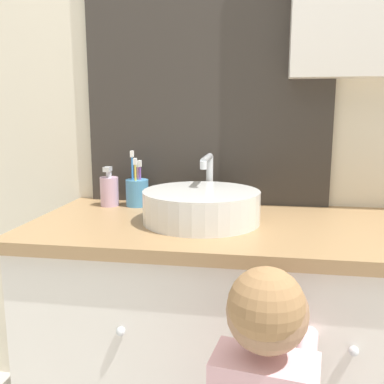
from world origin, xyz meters
The scene contains 5 objects.
wall_back centered at (0.02, 0.62, 1.28)m, with size 3.20×0.18×2.50m.
vanity_counter centered at (0.00, 0.31, 0.40)m, with size 1.26×0.58×0.79m.
sink_basin centered at (-0.12, 0.32, 0.84)m, with size 0.35×0.40×0.19m.
toothbrush_holder centered at (-0.37, 0.50, 0.84)m, with size 0.08×0.08×0.19m.
soap_dispenser centered at (-0.47, 0.48, 0.84)m, with size 0.06×0.06×0.14m.
Camera 1 is at (0.06, -0.93, 1.12)m, focal length 40.00 mm.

